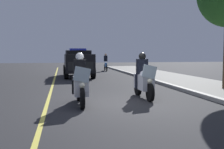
# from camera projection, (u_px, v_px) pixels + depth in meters

# --- Properties ---
(ground_plane) EXTENTS (80.00, 80.00, 0.00)m
(ground_plane) POSITION_uv_depth(u_px,v_px,m) (118.00, 103.00, 9.04)
(ground_plane) COLOR #28282B
(curb_strip) EXTENTS (48.00, 0.24, 0.15)m
(curb_strip) POSITION_uv_depth(u_px,v_px,m) (212.00, 98.00, 9.68)
(curb_strip) COLOR #9E9B93
(curb_strip) RESTS_ON ground
(lane_stripe_center) EXTENTS (48.00, 0.12, 0.01)m
(lane_stripe_center) POSITION_uv_depth(u_px,v_px,m) (47.00, 106.00, 8.61)
(lane_stripe_center) COLOR #E0D14C
(lane_stripe_center) RESTS_ON ground
(police_motorcycle_lead_left) EXTENTS (2.14, 0.56, 1.72)m
(police_motorcycle_lead_left) POSITION_uv_depth(u_px,v_px,m) (80.00, 83.00, 8.80)
(police_motorcycle_lead_left) COLOR black
(police_motorcycle_lead_left) RESTS_ON ground
(police_motorcycle_lead_right) EXTENTS (2.14, 0.56, 1.72)m
(police_motorcycle_lead_right) POSITION_uv_depth(u_px,v_px,m) (143.00, 80.00, 10.05)
(police_motorcycle_lead_right) COLOR black
(police_motorcycle_lead_right) RESTS_ON ground
(police_suv) EXTENTS (4.93, 2.12, 2.05)m
(police_suv) POSITION_uv_depth(u_px,v_px,m) (78.00, 62.00, 19.29)
(police_suv) COLOR black
(police_suv) RESTS_ON ground
(cyclist_background) EXTENTS (1.76, 0.32, 1.69)m
(cyclist_background) POSITION_uv_depth(u_px,v_px,m) (106.00, 62.00, 25.67)
(cyclist_background) COLOR black
(cyclist_background) RESTS_ON ground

